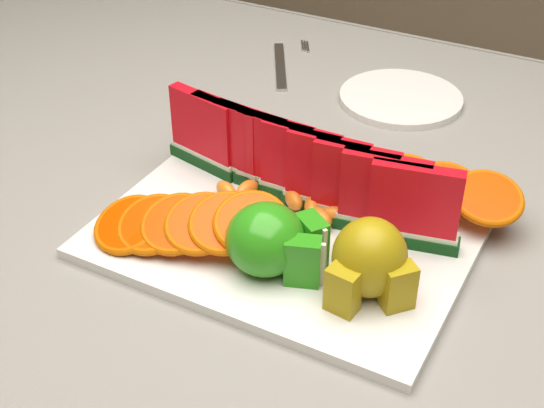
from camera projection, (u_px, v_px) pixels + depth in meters
The scene contains 11 objects.
table at pixel (275, 245), 1.00m from camera, with size 1.40×0.90×0.75m.
tablecloth at pixel (276, 207), 0.97m from camera, with size 1.53×1.03×0.20m.
platter at pixel (286, 233), 0.84m from camera, with size 0.40×0.30×0.01m.
apple_cluster at pixel (273, 241), 0.77m from camera, with size 0.11×0.09×0.08m.
pear_cluster at pixel (370, 261), 0.73m from camera, with size 0.10×0.10×0.08m.
side_plate at pixel (401, 98), 1.11m from camera, with size 0.23×0.23×0.01m.
fork at pixel (283, 64), 1.21m from camera, with size 0.10×0.19×0.00m.
watermelon_row at pixel (301, 168), 0.86m from camera, with size 0.39×0.07×0.10m.
orange_fan_front at pixel (189, 223), 0.80m from camera, with size 0.23×0.14×0.06m.
orange_fan_back at pixel (366, 171), 0.89m from camera, with size 0.38×0.11×0.05m.
tangerine_segments at pixel (285, 204), 0.86m from camera, with size 0.17×0.07×0.02m.
Camera 1 is at (0.37, -0.70, 1.28)m, focal length 50.00 mm.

